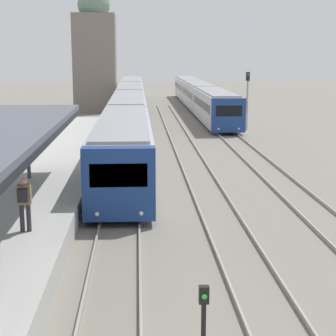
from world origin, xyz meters
TOP-DOWN VIEW (x-y plane):
  - person_on_platform at (-2.72, 8.15)m, footprint 0.40×0.40m
  - train_near at (0.00, 42.29)m, footprint 2.63×62.62m
  - train_far at (7.62, 55.09)m, footprint 2.59×42.58m
  - signal_post_near at (1.95, 1.93)m, footprint 0.20×0.21m
  - signal_mast_far at (9.64, 37.11)m, footprint 0.28×0.29m
  - distant_domed_building at (-3.80, 53.63)m, footprint 4.48×4.48m

SIDE VIEW (x-z plane):
  - signal_post_near at x=1.95m, z-range 0.21..1.88m
  - train_far at x=7.62m, z-range 0.17..3.15m
  - train_near at x=0.00m, z-range 0.17..3.20m
  - person_on_platform at x=-2.72m, z-range 1.01..2.68m
  - signal_mast_far at x=9.64m, z-range 0.63..5.37m
  - distant_domed_building at x=-3.80m, z-range -0.33..12.70m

